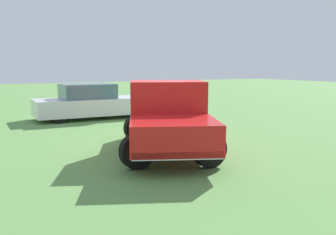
{
  "coord_description": "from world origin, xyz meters",
  "views": [
    {
      "loc": [
        4.68,
        9.01,
        2.2
      ],
      "look_at": [
        0.14,
        0.8,
        0.9
      ],
      "focal_mm": 40.06,
      "sensor_mm": 36.0,
      "label": 1
    }
  ],
  "objects": [
    {
      "name": "pickup_truck",
      "position": [
        0.09,
        0.69,
        0.94
      ],
      "size": [
        3.63,
        5.05,
        1.81
      ],
      "rotation": [
        0.0,
        0.0,
        1.15
      ],
      "color": "black",
      "rests_on": "ground_plane"
    },
    {
      "name": "sedan_near",
      "position": [
        -0.1,
        -6.23,
        0.66
      ],
      "size": [
        4.83,
        1.96,
        1.45
      ],
      "rotation": [
        0.0,
        0.0,
        3.12
      ],
      "color": "black",
      "rests_on": "ground_plane"
    },
    {
      "name": "ground_plane",
      "position": [
        0.0,
        0.0,
        0.0
      ],
      "size": [
        80.0,
        80.0,
        0.0
      ],
      "primitive_type": "plane",
      "color": "#5B8C47"
    }
  ]
}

